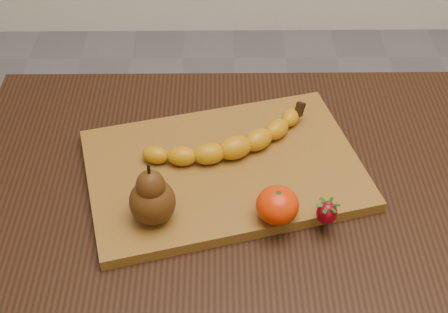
{
  "coord_description": "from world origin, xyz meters",
  "views": [
    {
      "loc": [
        -0.07,
        -0.69,
        1.5
      ],
      "look_at": [
        -0.06,
        0.06,
        0.8
      ],
      "focal_mm": 50.0,
      "sensor_mm": 36.0,
      "label": 1
    }
  ],
  "objects_px": {
    "cutting_board": "(224,170)",
    "pear": "(151,193)",
    "table": "(258,237)",
    "mandarin": "(277,205)"
  },
  "relations": [
    {
      "from": "cutting_board",
      "to": "pear",
      "type": "height_order",
      "value": "pear"
    },
    {
      "from": "table",
      "to": "cutting_board",
      "type": "height_order",
      "value": "cutting_board"
    },
    {
      "from": "table",
      "to": "mandarin",
      "type": "relative_size",
      "value": 15.17
    },
    {
      "from": "cutting_board",
      "to": "pear",
      "type": "relative_size",
      "value": 4.08
    },
    {
      "from": "cutting_board",
      "to": "pear",
      "type": "distance_m",
      "value": 0.17
    },
    {
      "from": "cutting_board",
      "to": "pear",
      "type": "xyz_separation_m",
      "value": [
        -0.11,
        -0.11,
        0.07
      ]
    },
    {
      "from": "table",
      "to": "pear",
      "type": "height_order",
      "value": "pear"
    },
    {
      "from": "table",
      "to": "mandarin",
      "type": "distance_m",
      "value": 0.16
    },
    {
      "from": "pear",
      "to": "cutting_board",
      "type": "bearing_deg",
      "value": 46.59
    },
    {
      "from": "pear",
      "to": "mandarin",
      "type": "distance_m",
      "value": 0.19
    }
  ]
}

